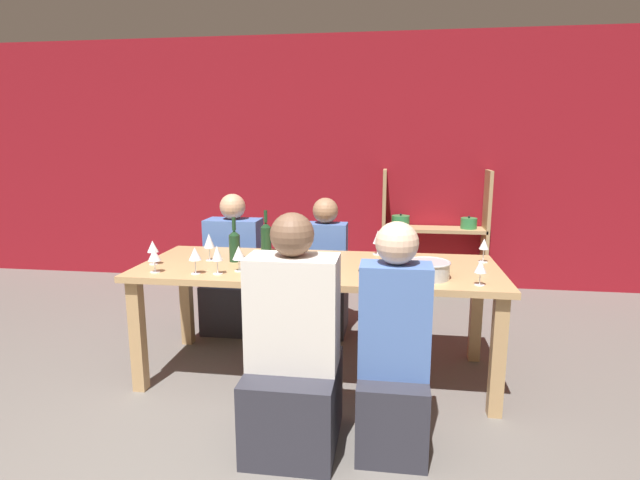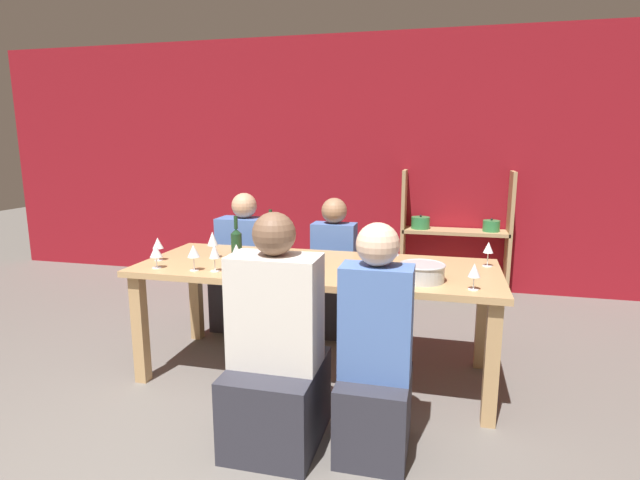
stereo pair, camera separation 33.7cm
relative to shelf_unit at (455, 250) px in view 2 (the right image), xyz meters
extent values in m
cube|color=maroon|center=(-1.12, 0.20, 0.88)|extent=(8.80, 0.06, 2.70)
cube|color=tan|center=(-0.54, 0.00, 0.17)|extent=(0.04, 0.30, 1.29)
cube|color=tan|center=(0.52, 0.00, 0.17)|extent=(0.04, 0.30, 1.29)
cube|color=tan|center=(-0.01, 0.00, -0.46)|extent=(1.06, 0.30, 0.04)
cylinder|color=gold|center=(-0.01, 0.00, -0.38)|extent=(0.24, 0.24, 0.12)
sphere|color=black|center=(-0.01, 0.00, -0.30)|extent=(0.02, 0.02, 0.02)
cylinder|color=red|center=(0.35, 0.00, -0.39)|extent=(0.17, 0.17, 0.09)
sphere|color=black|center=(0.35, 0.00, -0.33)|extent=(0.02, 0.02, 0.02)
cube|color=tan|center=(-0.01, 0.00, 0.19)|extent=(1.06, 0.30, 0.04)
cylinder|color=#338447|center=(-0.36, 0.00, 0.27)|extent=(0.19, 0.19, 0.12)
sphere|color=black|center=(-0.36, 0.00, 0.34)|extent=(0.02, 0.02, 0.02)
cylinder|color=#338447|center=(0.35, 0.00, 0.26)|extent=(0.17, 0.17, 0.11)
sphere|color=black|center=(0.35, 0.00, 0.33)|extent=(0.02, 0.02, 0.02)
cube|color=tan|center=(-0.94, -2.15, 0.28)|extent=(2.36, 0.93, 0.04)
cube|color=tan|center=(-2.04, -2.54, -0.11)|extent=(0.08, 0.08, 0.73)
cube|color=tan|center=(0.16, -2.54, -0.11)|extent=(0.08, 0.08, 0.73)
cube|color=tan|center=(-2.04, -1.77, -0.11)|extent=(0.08, 0.08, 0.73)
cube|color=tan|center=(0.16, -1.77, -0.11)|extent=(0.08, 0.08, 0.73)
cylinder|color=#B7BABC|center=(-0.24, -2.38, 0.35)|extent=(0.26, 0.26, 0.10)
torus|color=#B7BABC|center=(-0.24, -2.38, 0.40)|extent=(0.27, 0.27, 0.01)
cylinder|color=#19381E|center=(-1.37, -1.82, 0.39)|extent=(0.08, 0.08, 0.19)
cone|color=#19381E|center=(-1.37, -1.82, 0.51)|extent=(0.08, 0.08, 0.03)
cylinder|color=#19381E|center=(-1.37, -1.82, 0.57)|extent=(0.03, 0.03, 0.09)
cylinder|color=#19381E|center=(-1.51, -2.13, 0.39)|extent=(0.07, 0.07, 0.18)
cone|color=#19381E|center=(-1.51, -2.13, 0.50)|extent=(0.07, 0.07, 0.03)
cylinder|color=#19381E|center=(-1.51, -2.13, 0.56)|extent=(0.03, 0.03, 0.09)
cylinder|color=white|center=(-1.65, -2.48, 0.30)|extent=(0.06, 0.06, 0.00)
cylinder|color=white|center=(-1.65, -2.48, 0.35)|extent=(0.01, 0.01, 0.08)
cone|color=white|center=(-1.65, -2.48, 0.43)|extent=(0.08, 0.08, 0.08)
cylinder|color=beige|center=(-1.65, -2.48, 0.41)|extent=(0.04, 0.04, 0.03)
cylinder|color=white|center=(0.16, -1.92, 0.30)|extent=(0.06, 0.06, 0.00)
cylinder|color=white|center=(0.16, -1.92, 0.35)|extent=(0.01, 0.01, 0.09)
cone|color=white|center=(0.16, -1.92, 0.43)|extent=(0.06, 0.06, 0.07)
cylinder|color=white|center=(-1.41, -2.38, 0.30)|extent=(0.06, 0.06, 0.00)
cylinder|color=white|center=(-1.41, -2.38, 0.34)|extent=(0.01, 0.01, 0.07)
cone|color=white|center=(-1.41, -2.38, 0.42)|extent=(0.08, 0.08, 0.09)
cylinder|color=beige|center=(-1.41, -2.38, 0.40)|extent=(0.04, 0.04, 0.03)
cylinder|color=white|center=(-0.44, -2.09, 0.30)|extent=(0.07, 0.07, 0.00)
cylinder|color=white|center=(-0.44, -2.09, 0.34)|extent=(0.01, 0.01, 0.08)
cone|color=white|center=(-0.44, -2.09, 0.42)|extent=(0.08, 0.08, 0.08)
cylinder|color=maroon|center=(-0.44, -2.09, 0.40)|extent=(0.05, 0.05, 0.03)
cylinder|color=white|center=(-2.03, -2.29, 0.30)|extent=(0.06, 0.06, 0.00)
cylinder|color=white|center=(-2.03, -2.29, 0.34)|extent=(0.01, 0.01, 0.08)
cone|color=white|center=(-2.03, -2.29, 0.42)|extent=(0.07, 0.07, 0.08)
cylinder|color=maroon|center=(-2.03, -2.29, 0.40)|extent=(0.04, 0.04, 0.03)
cylinder|color=white|center=(-1.52, -2.47, 0.30)|extent=(0.06, 0.06, 0.00)
cylinder|color=white|center=(-1.52, -2.47, 0.35)|extent=(0.01, 0.01, 0.08)
cone|color=white|center=(-1.52, -2.47, 0.43)|extent=(0.07, 0.07, 0.09)
cylinder|color=beige|center=(-1.52, -2.47, 0.41)|extent=(0.04, 0.04, 0.04)
cylinder|color=white|center=(-1.69, -2.13, 0.30)|extent=(0.06, 0.06, 0.00)
cylinder|color=white|center=(-1.69, -2.13, 0.35)|extent=(0.01, 0.01, 0.09)
cone|color=white|center=(-1.69, -2.13, 0.44)|extent=(0.08, 0.08, 0.10)
cylinder|color=beige|center=(-1.69, -2.13, 0.41)|extent=(0.04, 0.04, 0.04)
cylinder|color=white|center=(-0.55, -1.78, 0.30)|extent=(0.07, 0.07, 0.00)
cylinder|color=white|center=(-0.55, -1.78, 0.34)|extent=(0.01, 0.01, 0.08)
cone|color=white|center=(-0.55, -1.78, 0.43)|extent=(0.07, 0.07, 0.10)
cylinder|color=white|center=(-1.92, -2.48, 0.30)|extent=(0.06, 0.06, 0.00)
cylinder|color=white|center=(-1.92, -2.48, 0.34)|extent=(0.01, 0.01, 0.07)
cone|color=white|center=(-1.92, -2.48, 0.41)|extent=(0.08, 0.08, 0.08)
cylinder|color=beige|center=(-1.92, -2.48, 0.39)|extent=(0.04, 0.04, 0.03)
cylinder|color=white|center=(0.04, -2.49, 0.30)|extent=(0.06, 0.06, 0.00)
cylinder|color=white|center=(0.04, -2.49, 0.34)|extent=(0.01, 0.01, 0.07)
cone|color=white|center=(0.04, -2.49, 0.41)|extent=(0.07, 0.07, 0.08)
cylinder|color=maroon|center=(0.04, -2.49, 0.39)|extent=(0.04, 0.04, 0.03)
cube|color=black|center=(-0.58, -2.27, 0.30)|extent=(0.16, 0.11, 0.01)
cube|color=#2D2D38|center=(-0.95, -2.97, -0.25)|extent=(0.46, 0.57, 0.44)
cube|color=silver|center=(-0.95, -2.97, 0.26)|extent=(0.46, 0.25, 0.58)
sphere|color=brown|center=(-0.95, -2.97, 0.66)|extent=(0.22, 0.22, 0.22)
cube|color=#2D2D38|center=(-0.99, -1.35, -0.27)|extent=(0.36, 0.44, 0.40)
cube|color=#4C70B7|center=(-0.99, -1.35, 0.19)|extent=(0.36, 0.20, 0.52)
sphere|color=#9E7556|center=(-0.99, -1.35, 0.56)|extent=(0.21, 0.21, 0.21)
cube|color=#2D2D38|center=(-0.43, -2.93, -0.27)|extent=(0.35, 0.44, 0.42)
cube|color=#4C70B7|center=(-0.43, -2.93, 0.23)|extent=(0.35, 0.19, 0.57)
sphere|color=beige|center=(-0.43, -2.93, 0.62)|extent=(0.21, 0.21, 0.21)
cube|color=#2D2D38|center=(-1.77, -1.35, -0.27)|extent=(0.46, 0.57, 0.42)
cube|color=#4C70B7|center=(-1.77, -1.35, 0.20)|extent=(0.46, 0.25, 0.52)
sphere|color=tan|center=(-1.77, -1.35, 0.57)|extent=(0.21, 0.21, 0.21)
camera|label=1|loc=(-0.47, -5.33, 1.10)|focal=28.00mm
camera|label=2|loc=(-0.14, -5.27, 1.10)|focal=28.00mm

